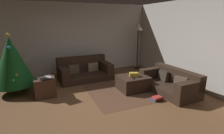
# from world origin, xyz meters

# --- Properties ---
(ground_plane) EXTENTS (6.40, 6.40, 0.00)m
(ground_plane) POSITION_xyz_m (0.00, 0.00, 0.00)
(ground_plane) COLOR brown
(rear_partition) EXTENTS (6.40, 0.12, 2.60)m
(rear_partition) POSITION_xyz_m (0.00, 3.14, 1.30)
(rear_partition) COLOR beige
(rear_partition) RESTS_ON ground_plane
(corner_partition) EXTENTS (0.12, 6.40, 2.60)m
(corner_partition) POSITION_xyz_m (3.14, 0.00, 1.30)
(corner_partition) COLOR beige
(corner_partition) RESTS_ON ground_plane
(couch_left) EXTENTS (1.79, 1.09, 0.75)m
(couch_left) POSITION_xyz_m (0.27, 2.27, 0.28)
(couch_left) COLOR #332319
(couch_left) RESTS_ON ground_plane
(couch_right) EXTENTS (0.95, 1.70, 0.65)m
(couch_right) POSITION_xyz_m (2.24, 0.13, 0.26)
(couch_right) COLOR #332319
(couch_right) RESTS_ON ground_plane
(ottoman) EXTENTS (0.83, 0.72, 0.41)m
(ottoman) POSITION_xyz_m (1.32, 0.67, 0.21)
(ottoman) COLOR #332319
(ottoman) RESTS_ON ground_plane
(gift_box) EXTENTS (0.28, 0.23, 0.11)m
(gift_box) POSITION_xyz_m (1.32, 0.65, 0.47)
(gift_box) COLOR gold
(gift_box) RESTS_ON ottoman
(tv_remote) EXTENTS (0.09, 0.17, 0.02)m
(tv_remote) POSITION_xyz_m (1.23, 0.51, 0.42)
(tv_remote) COLOR black
(tv_remote) RESTS_ON ottoman
(christmas_tree) EXTENTS (1.09, 1.09, 1.66)m
(christmas_tree) POSITION_xyz_m (-1.83, 1.79, 0.90)
(christmas_tree) COLOR brown
(christmas_tree) RESTS_ON ground_plane
(side_table) EXTENTS (0.52, 0.44, 0.50)m
(side_table) POSITION_xyz_m (-1.07, 1.19, 0.25)
(side_table) COLOR #4C3323
(side_table) RESTS_ON ground_plane
(laptop) EXTENTS (0.42, 0.45, 0.17)m
(laptop) POSITION_xyz_m (-1.05, 1.13, 0.56)
(laptop) COLOR silver
(laptop) RESTS_ON side_table
(book_stack) EXTENTS (0.28, 0.23, 0.11)m
(book_stack) POSITION_xyz_m (1.52, -0.20, 0.05)
(book_stack) COLOR #2D5193
(book_stack) RESTS_ON ground_plane
(corner_lamp) EXTENTS (0.36, 0.36, 1.84)m
(corner_lamp) POSITION_xyz_m (2.64, 2.64, 1.57)
(corner_lamp) COLOR black
(corner_lamp) RESTS_ON ground_plane
(area_rug) EXTENTS (2.60, 2.00, 0.01)m
(area_rug) POSITION_xyz_m (1.32, 0.67, 0.00)
(area_rug) COLOR brown
(area_rug) RESTS_ON ground_plane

